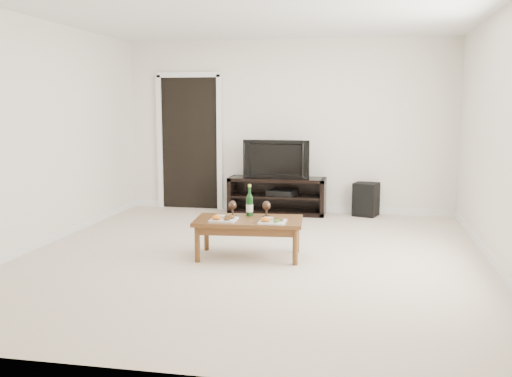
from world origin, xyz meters
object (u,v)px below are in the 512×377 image
Objects in this scene: television at (277,159)px; coffee_table at (249,238)px; subwoofer at (366,199)px; media_console at (277,196)px.

coffee_table is (0.09, -2.52, -0.62)m from television.
television reaches higher than coffee_table.
coffee_table is at bearing -97.76° from subwoofer.
television is 1.45m from subwoofer.
subwoofer is at bearing 4.82° from television.
television is 2.59m from coffee_table.
media_console is 2.94× the size of subwoofer.
television is 0.87× the size of coffee_table.
television is at bearing -158.26° from subwoofer.
television is 2.01× the size of subwoofer.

